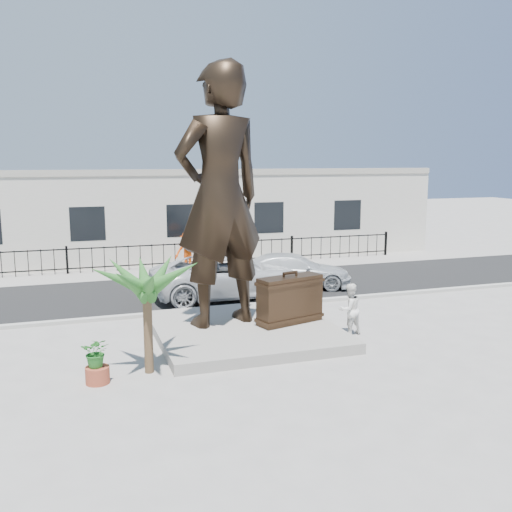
{
  "coord_description": "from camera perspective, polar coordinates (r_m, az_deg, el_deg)",
  "views": [
    {
      "loc": [
        -5.31,
        -14.11,
        5.2
      ],
      "look_at": [
        0.0,
        2.0,
        2.3
      ],
      "focal_mm": 40.0,
      "sensor_mm": 36.0,
      "label": 1
    }
  ],
  "objects": [
    {
      "name": "palm_tree",
      "position": [
        14.59,
        -10.61,
        -11.35
      ],
      "size": [
        1.8,
        1.8,
        3.2
      ],
      "primitive_type": null,
      "color": "#265A20",
      "rests_on": "ground"
    },
    {
      "name": "suitcase",
      "position": [
        17.23,
        3.41,
        -4.38
      ],
      "size": [
        2.13,
        1.18,
        1.43
      ],
      "primitive_type": "cube",
      "rotation": [
        0.0,
        0.0,
        0.28
      ],
      "color": "#332315",
      "rests_on": "plinth"
    },
    {
      "name": "curb",
      "position": [
        20.03,
        -2.25,
        -5.18
      ],
      "size": [
        40.0,
        0.25,
        0.12
      ],
      "primitive_type": "cube",
      "color": "#A5A399",
      "rests_on": "ground"
    },
    {
      "name": "fence",
      "position": [
        27.82,
        -6.98,
        0.11
      ],
      "size": [
        22.0,
        0.1,
        1.2
      ],
      "primitive_type": "cube",
      "color": "black",
      "rests_on": "ground"
    },
    {
      "name": "shrub",
      "position": [
        13.94,
        -15.67,
        -9.23
      ],
      "size": [
        0.77,
        0.71,
        0.73
      ],
      "primitive_type": "imported",
      "rotation": [
        0.0,
        0.0,
        -0.25
      ],
      "color": "#236922",
      "rests_on": "planter"
    },
    {
      "name": "plinth",
      "position": [
        17.1,
        -1.08,
        -7.48
      ],
      "size": [
        5.2,
        5.2,
        0.3
      ],
      "primitive_type": "cube",
      "color": "gray",
      "rests_on": "ground"
    },
    {
      "name": "car_white",
      "position": [
        21.59,
        -2.63,
        -1.98
      ],
      "size": [
        5.99,
        2.88,
        1.65
      ],
      "primitive_type": "imported",
      "rotation": [
        0.0,
        0.0,
        1.59
      ],
      "color": "silver",
      "rests_on": "street"
    },
    {
      "name": "ground",
      "position": [
        15.95,
        2.28,
        -9.33
      ],
      "size": [
        100.0,
        100.0,
        0.0
      ],
      "primitive_type": "plane",
      "color": "#9E9991",
      "rests_on": "ground"
    },
    {
      "name": "planter",
      "position": [
        14.13,
        -15.56,
        -11.39
      ],
      "size": [
        0.56,
        0.56,
        0.4
      ],
      "primitive_type": "cylinder",
      "color": "#9D4029",
      "rests_on": "ground"
    },
    {
      "name": "car_silver",
      "position": [
        23.31,
        3.75,
        -1.47
      ],
      "size": [
        5.07,
        3.3,
        1.37
      ],
      "primitive_type": "imported",
      "rotation": [
        0.0,
        0.0,
        1.25
      ],
      "color": "#BABDBF",
      "rests_on": "street"
    },
    {
      "name": "building",
      "position": [
        31.71,
        -8.54,
        4.16
      ],
      "size": [
        28.0,
        7.0,
        4.4
      ],
      "primitive_type": "cube",
      "color": "silver",
      "rests_on": "ground"
    },
    {
      "name": "street",
      "position": [
        23.33,
        -4.63,
        -3.2
      ],
      "size": [
        40.0,
        7.0,
        0.01
      ],
      "primitive_type": "cube",
      "color": "black",
      "rests_on": "ground"
    },
    {
      "name": "statue",
      "position": [
        16.71,
        -3.67,
        5.98
      ],
      "size": [
        3.15,
        2.46,
        7.64
      ],
      "primitive_type": "imported",
      "rotation": [
        0.0,
        0.0,
        3.39
      ],
      "color": "black",
      "rests_on": "plinth"
    },
    {
      "name": "far_sidewalk",
      "position": [
        27.15,
        -6.63,
        -1.39
      ],
      "size": [
        40.0,
        2.5,
        0.02
      ],
      "primitive_type": "cube",
      "color": "#9E9991",
      "rests_on": "ground"
    },
    {
      "name": "tourist",
      "position": [
        17.24,
        9.33,
        -5.28
      ],
      "size": [
        0.87,
        0.74,
        1.56
      ],
      "primitive_type": "imported",
      "rotation": [
        0.0,
        0.0,
        3.35
      ],
      "color": "white",
      "rests_on": "ground"
    },
    {
      "name": "worker",
      "position": [
        26.78,
        -6.83,
        0.49
      ],
      "size": [
        1.26,
        0.81,
        1.85
      ],
      "primitive_type": "imported",
      "rotation": [
        0.0,
        0.0,
        -0.11
      ],
      "color": "#D5450B",
      "rests_on": "far_sidewalk"
    }
  ]
}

